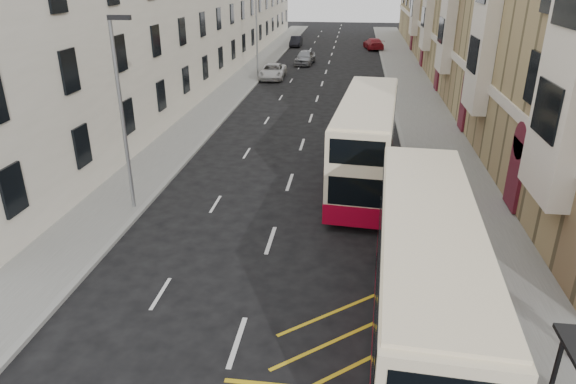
# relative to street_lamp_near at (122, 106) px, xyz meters

# --- Properties ---
(pavement_right) EXTENTS (4.00, 120.00, 0.15)m
(pavement_right) POSITION_rel_street_lamp_near_xyz_m (14.35, 18.00, -4.56)
(pavement_right) COLOR slate
(pavement_right) RESTS_ON ground
(pavement_left) EXTENTS (3.00, 120.00, 0.15)m
(pavement_left) POSITION_rel_street_lamp_near_xyz_m (-1.15, 18.00, -4.56)
(pavement_left) COLOR slate
(pavement_left) RESTS_ON ground
(kerb_right) EXTENTS (0.25, 120.00, 0.15)m
(kerb_right) POSITION_rel_street_lamp_near_xyz_m (12.35, 18.00, -4.56)
(kerb_right) COLOR gray
(kerb_right) RESTS_ON ground
(kerb_left) EXTENTS (0.25, 120.00, 0.15)m
(kerb_left) POSITION_rel_street_lamp_near_xyz_m (0.35, 18.00, -4.56)
(kerb_left) COLOR gray
(kerb_left) RESTS_ON ground
(road_markings) EXTENTS (10.00, 110.00, 0.01)m
(road_markings) POSITION_rel_street_lamp_near_xyz_m (6.35, 33.00, -4.63)
(road_markings) COLOR silver
(road_markings) RESTS_ON ground
(terrace_left) EXTENTS (9.18, 79.00, 13.25)m
(terrace_left) POSITION_rel_street_lamp_near_xyz_m (-7.08, 33.50, 1.88)
(terrace_left) COLOR silver
(terrace_left) RESTS_ON ground
(guard_railing) EXTENTS (0.06, 6.56, 1.01)m
(guard_railing) POSITION_rel_street_lamp_near_xyz_m (12.60, -6.25, -3.78)
(guard_railing) COLOR #BA2132
(guard_railing) RESTS_ON pavement_right
(street_lamp_near) EXTENTS (0.93, 0.18, 8.00)m
(street_lamp_near) POSITION_rel_street_lamp_near_xyz_m (0.00, 0.00, 0.00)
(street_lamp_near) COLOR gray
(street_lamp_near) RESTS_ON pavement_left
(street_lamp_far) EXTENTS (0.93, 0.18, 8.00)m
(street_lamp_far) POSITION_rel_street_lamp_near_xyz_m (0.00, 30.00, 0.00)
(street_lamp_far) COLOR gray
(street_lamp_far) RESTS_ON pavement_left
(double_decker_front) EXTENTS (3.01, 10.69, 4.22)m
(double_decker_front) POSITION_rel_street_lamp_near_xyz_m (11.35, -7.67, -2.49)
(double_decker_front) COLOR beige
(double_decker_front) RESTS_ON ground
(double_decker_rear) EXTENTS (3.39, 10.90, 4.28)m
(double_decker_rear) POSITION_rel_street_lamp_near_xyz_m (9.98, 4.21, -2.46)
(double_decker_rear) COLOR beige
(double_decker_rear) RESTS_ON ground
(pedestrian_far) EXTENTS (0.97, 0.51, 1.59)m
(pedestrian_far) POSITION_rel_street_lamp_near_xyz_m (12.84, -9.35, -3.69)
(pedestrian_far) COLOR black
(pedestrian_far) RESTS_ON pavement_right
(white_van) EXTENTS (2.39, 4.99, 1.37)m
(white_van) POSITION_rel_street_lamp_near_xyz_m (1.46, 29.80, -3.95)
(white_van) COLOR white
(white_van) RESTS_ON ground
(car_silver) EXTENTS (2.26, 4.70, 1.55)m
(car_silver) POSITION_rel_street_lamp_near_xyz_m (3.76, 38.16, -3.86)
(car_silver) COLOR #93969A
(car_silver) RESTS_ON ground
(car_dark) EXTENTS (1.44, 4.05, 1.33)m
(car_dark) POSITION_rel_street_lamp_near_xyz_m (1.15, 52.40, -3.97)
(car_dark) COLOR black
(car_dark) RESTS_ON ground
(car_red) EXTENTS (2.87, 5.29, 1.46)m
(car_red) POSITION_rel_street_lamp_near_xyz_m (11.55, 50.85, -3.91)
(car_red) COLOR maroon
(car_red) RESTS_ON ground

